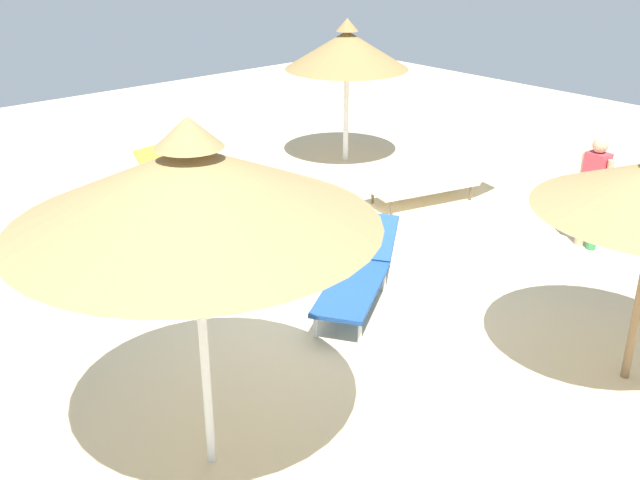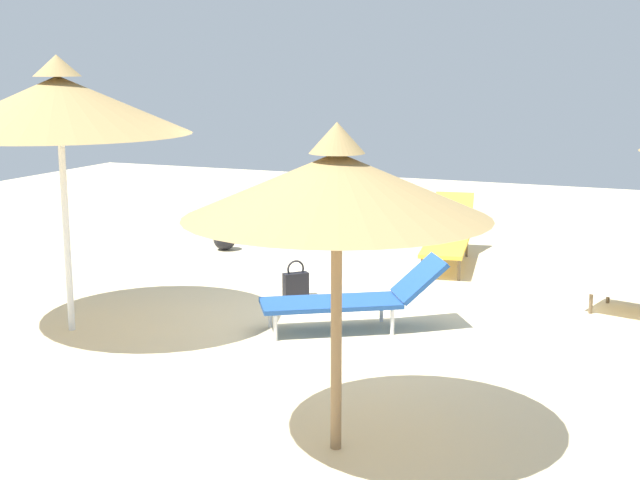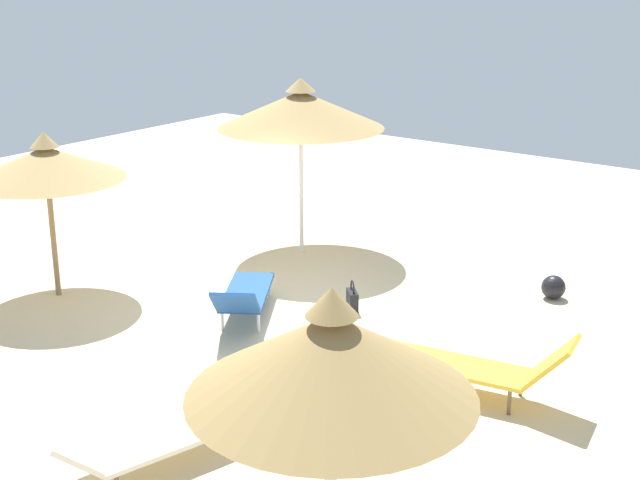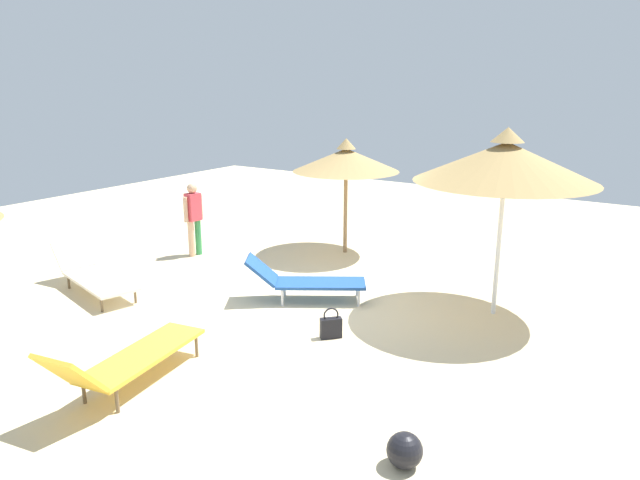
{
  "view_description": "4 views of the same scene",
  "coord_description": "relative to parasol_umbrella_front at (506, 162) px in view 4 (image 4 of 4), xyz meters",
  "views": [
    {
      "loc": [
        5.88,
        -5.19,
        4.17
      ],
      "look_at": [
        0.37,
        -0.36,
        0.95
      ],
      "focal_mm": 41.8,
      "sensor_mm": 36.0,
      "label": 1
    },
    {
      "loc": [
        8.94,
        3.4,
        2.84
      ],
      "look_at": [
        0.71,
        -0.06,
        1.03
      ],
      "focal_mm": 49.29,
      "sensor_mm": 36.0,
      "label": 2
    },
    {
      "loc": [
        -7.16,
        8.62,
        4.79
      ],
      "look_at": [
        -0.29,
        -0.62,
        1.07
      ],
      "focal_mm": 49.81,
      "sensor_mm": 36.0,
      "label": 3
    },
    {
      "loc": [
        -7.18,
        -5.07,
        3.58
      ],
      "look_at": [
        0.72,
        0.12,
        0.99
      ],
      "focal_mm": 32.87,
      "sensor_mm": 36.0,
      "label": 4
    }
  ],
  "objects": [
    {
      "name": "ground",
      "position": [
        -1.58,
        2.61,
        -2.46
      ],
      "size": [
        24.0,
        24.0,
        0.1
      ],
      "primitive_type": "cube",
      "color": "beige"
    },
    {
      "name": "parasol_umbrella_front",
      "position": [
        0.0,
        0.0,
        0.0
      ],
      "size": [
        2.72,
        2.72,
        2.92
      ],
      "color": "white",
      "rests_on": "ground"
    },
    {
      "name": "parasol_umbrella_near_left",
      "position": [
        1.65,
        3.74,
        -0.42
      ],
      "size": [
        2.22,
        2.22,
        2.44
      ],
      "color": "olive",
      "rests_on": "ground"
    },
    {
      "name": "lounge_chair_far_left",
      "position": [
        -1.2,
        2.83,
        -2.04
      ],
      "size": [
        1.55,
        1.98,
        0.77
      ],
      "color": "#1E478C",
      "rests_on": "ground"
    },
    {
      "name": "lounge_chair_center",
      "position": [
        -4.76,
        2.91,
        -2.02
      ],
      "size": [
        2.31,
        0.94,
        0.88
      ],
      "color": "gold",
      "rests_on": "ground"
    },
    {
      "name": "lounge_chair_far_right",
      "position": [
        -2.85,
        6.16,
        -2.09
      ],
      "size": [
        1.22,
        2.31,
        0.73
      ],
      "color": "silver",
      "rests_on": "ground"
    },
    {
      "name": "person_standing_back",
      "position": [
        -0.28,
        6.26,
        -1.54
      ],
      "size": [
        0.47,
        0.25,
        1.54
      ],
      "color": "#338C4C",
      "rests_on": "ground"
    },
    {
      "name": "handbag",
      "position": [
        -2.19,
        1.67,
        -2.24
      ],
      "size": [
        0.31,
        0.3,
        0.46
      ],
      "color": "black",
      "rests_on": "ground"
    },
    {
      "name": "beach_ball",
      "position": [
        -4.27,
        -0.47,
        -2.24
      ],
      "size": [
        0.35,
        0.35,
        0.35
      ],
      "primitive_type": "sphere",
      "color": "black",
      "rests_on": "ground"
    }
  ]
}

